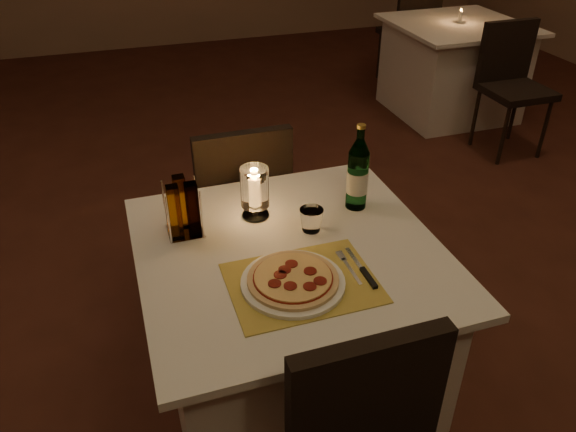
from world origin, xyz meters
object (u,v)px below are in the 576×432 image
object	(u,v)px
main_table	(290,329)
hurricane_candle	(255,189)
chair_far	(240,195)
pizza	(293,278)
water_bottle	(358,175)
plate	(293,283)
tumbler	(311,220)
neighbor_table_right	(452,68)

from	to	relation	value
main_table	hurricane_candle	world-z (taller)	hurricane_candle
main_table	chair_far	bearing A→B (deg)	90.00
pizza	hurricane_candle	distance (m)	0.42
chair_far	water_bottle	bearing A→B (deg)	-58.93
chair_far	plate	xyz separation A→B (m)	(-0.05, -0.89, 0.20)
chair_far	water_bottle	xyz separation A→B (m)	(0.32, -0.53, 0.32)
tumbler	neighbor_table_right	size ratio (longest dim) A/B	0.08
pizza	hurricane_candle	bearing A→B (deg)	90.57
chair_far	plate	size ratio (longest dim) A/B	2.81
hurricane_candle	water_bottle	bearing A→B (deg)	-7.57
main_table	tumbler	distance (m)	0.43
main_table	tumbler	world-z (taller)	tumbler
chair_far	neighbor_table_right	distance (m)	2.81
pizza	tumbler	bearing A→B (deg)	59.53
neighbor_table_right	water_bottle	bearing A→B (deg)	-130.00
main_table	neighbor_table_right	size ratio (longest dim) A/B	1.00
chair_far	plate	distance (m)	0.92
plate	water_bottle	size ratio (longest dim) A/B	0.97
main_table	water_bottle	distance (m)	0.62
chair_far	water_bottle	world-z (taller)	water_bottle
neighbor_table_right	pizza	bearing A→B (deg)	-130.81
main_table	plate	xyz separation A→B (m)	(-0.05, -0.18, 0.38)
main_table	tumbler	size ratio (longest dim) A/B	12.03
plate	pizza	world-z (taller)	pizza
plate	tumbler	distance (m)	0.31
neighbor_table_right	hurricane_candle	bearing A→B (deg)	-135.76
main_table	pizza	size ratio (longest dim) A/B	3.57
tumbler	chair_far	bearing A→B (deg)	99.74
hurricane_candle	neighbor_table_right	world-z (taller)	hurricane_candle
plate	main_table	bearing A→B (deg)	74.48
plate	neighbor_table_right	world-z (taller)	plate
chair_far	pizza	size ratio (longest dim) A/B	3.21
hurricane_candle	plate	bearing A→B (deg)	-89.45
plate	water_bottle	xyz separation A→B (m)	(0.37, 0.36, 0.12)
tumbler	water_bottle	distance (m)	0.25
neighbor_table_right	chair_far	bearing A→B (deg)	-142.04
main_table	plate	world-z (taller)	plate
chair_far	water_bottle	size ratio (longest dim) A/B	2.74
hurricane_candle	main_table	bearing A→B (deg)	-76.97
chair_far	hurricane_candle	xyz separation A→B (m)	(-0.05, -0.48, 0.31)
water_bottle	tumbler	bearing A→B (deg)	-155.60
plate	neighbor_table_right	xyz separation A→B (m)	(2.26, 2.62, -0.38)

